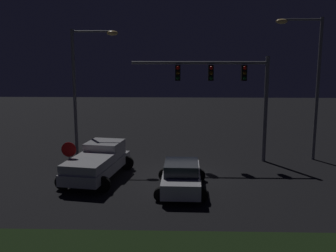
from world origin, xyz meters
TOP-DOWN VIEW (x-y plane):
  - ground_plane at (0.00, 0.00)m, footprint 80.00×80.00m
  - pickup_truck at (-4.49, -0.66)m, footprint 3.49×5.66m
  - car_sedan at (-0.03, -2.55)m, footprint 2.54×4.44m
  - traffic_signal_gantry at (2.71, 3.05)m, footprint 8.32×0.56m
  - street_lamp_left at (-6.18, 3.66)m, footprint 2.95×0.44m
  - street_lamp_right at (7.85, 3.58)m, footprint 2.87×0.44m
  - stop_sign at (-5.73, -1.76)m, footprint 0.76×0.08m

SIDE VIEW (x-z plane):
  - ground_plane at x=0.00m, z-range 0.00..0.00m
  - car_sedan at x=-0.03m, z-range -0.02..1.49m
  - pickup_truck at x=-4.49m, z-range 0.10..1.90m
  - stop_sign at x=-5.73m, z-range 0.45..2.68m
  - traffic_signal_gantry at x=2.71m, z-range 1.65..8.15m
  - street_lamp_left at x=-6.18m, z-range 1.09..9.23m
  - street_lamp_right at x=7.85m, z-range 1.11..9.92m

